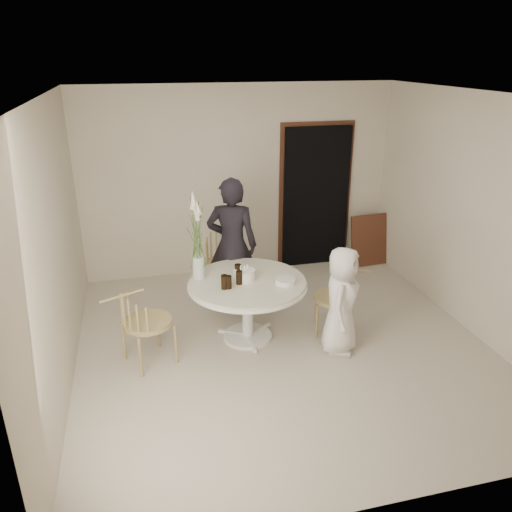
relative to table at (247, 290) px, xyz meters
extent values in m
plane|color=#BCAEA0|center=(0.35, -0.25, -0.62)|extent=(4.50, 4.50, 0.00)
plane|color=silver|center=(0.35, -0.25, 2.08)|extent=(4.50, 4.50, 0.00)
plane|color=beige|center=(0.35, 2.00, 0.73)|extent=(4.50, 0.00, 4.50)
plane|color=beige|center=(0.35, -2.50, 0.73)|extent=(4.50, 0.00, 4.50)
plane|color=beige|center=(-1.90, -0.25, 0.73)|extent=(0.00, 4.50, 4.50)
plane|color=beige|center=(2.60, -0.25, 0.73)|extent=(0.00, 4.50, 4.50)
cube|color=black|center=(1.50, 1.94, 0.43)|extent=(1.00, 0.10, 2.10)
cube|color=#58291E|center=(1.50, 1.98, 0.49)|extent=(1.12, 0.03, 2.22)
cylinder|color=white|center=(0.00, 0.00, -0.60)|extent=(0.56, 0.56, 0.04)
cylinder|color=white|center=(0.00, 0.00, -0.27)|extent=(0.12, 0.12, 0.65)
cylinder|color=white|center=(0.00, 0.00, 0.07)|extent=(1.33, 1.33, 0.03)
cylinder|color=beige|center=(0.00, 0.00, 0.09)|extent=(1.30, 1.30, 0.04)
cube|color=#58291E|center=(2.30, 1.67, -0.22)|extent=(0.60, 0.22, 0.79)
cylinder|color=tan|center=(-0.18, 0.85, -0.38)|extent=(0.03, 0.03, 0.46)
cylinder|color=tan|center=(0.21, 0.98, -0.38)|extent=(0.03, 0.03, 0.46)
cylinder|color=tan|center=(-0.30, 1.24, -0.38)|extent=(0.03, 0.03, 0.46)
cylinder|color=tan|center=(0.09, 1.37, -0.38)|extent=(0.03, 0.03, 0.46)
cylinder|color=tan|center=(-0.04, 1.11, -0.13)|extent=(0.52, 0.52, 0.05)
cylinder|color=tan|center=(0.89, 0.16, -0.41)|extent=(0.03, 0.03, 0.41)
cylinder|color=tan|center=(0.77, -0.19, -0.41)|extent=(0.03, 0.03, 0.41)
cylinder|color=tan|center=(1.23, 0.04, -0.41)|extent=(0.03, 0.03, 0.41)
cylinder|color=tan|center=(1.12, -0.30, -0.41)|extent=(0.03, 0.03, 0.41)
cylinder|color=tan|center=(1.00, -0.07, -0.19)|extent=(0.46, 0.46, 0.05)
cylinder|color=tan|center=(-0.85, -0.31, -0.39)|extent=(0.03, 0.03, 0.45)
cylinder|color=tan|center=(-1.01, 0.05, -0.39)|extent=(0.03, 0.03, 0.45)
cylinder|color=tan|center=(-1.22, -0.48, -0.39)|extent=(0.03, 0.03, 0.45)
cylinder|color=tan|center=(-1.38, -0.11, -0.39)|extent=(0.03, 0.03, 0.45)
cylinder|color=tan|center=(-1.12, -0.21, -0.14)|extent=(0.50, 0.50, 0.05)
imported|color=black|center=(-0.02, 0.78, 0.24)|extent=(0.73, 0.59, 1.72)
imported|color=white|center=(0.92, -0.48, -0.01)|extent=(0.64, 0.71, 1.21)
cylinder|color=white|center=(-0.03, 0.03, 0.17)|extent=(0.24, 0.24, 0.12)
cylinder|color=beige|center=(-0.03, 0.03, 0.25)|extent=(0.01, 0.01, 0.05)
cylinder|color=beige|center=(0.01, 0.06, 0.25)|extent=(0.01, 0.01, 0.05)
cylinder|color=beige|center=(-0.06, 0.05, 0.25)|extent=(0.01, 0.01, 0.05)
cylinder|color=black|center=(-0.24, -0.14, 0.19)|extent=(0.09, 0.09, 0.15)
cylinder|color=black|center=(-0.11, -0.06, 0.19)|extent=(0.08, 0.08, 0.15)
cylinder|color=black|center=(-0.28, -0.14, 0.19)|extent=(0.10, 0.10, 0.16)
cylinder|color=black|center=(-0.09, 0.09, 0.20)|extent=(0.08, 0.08, 0.16)
cylinder|color=white|center=(0.39, -0.17, 0.14)|extent=(0.24, 0.24, 0.06)
cylinder|color=silver|center=(-0.51, 0.21, 0.24)|extent=(0.14, 0.14, 0.26)
cylinder|color=#486F2F|center=(-0.48, 0.21, 0.56)|extent=(0.01, 0.01, 0.64)
cone|color=white|center=(-0.48, 0.21, 0.88)|extent=(0.06, 0.06, 0.16)
cylinder|color=#486F2F|center=(-0.50, 0.23, 0.59)|extent=(0.01, 0.01, 0.69)
cone|color=white|center=(-0.50, 0.23, 0.93)|extent=(0.06, 0.06, 0.16)
cylinder|color=#486F2F|center=(-0.53, 0.22, 0.62)|extent=(0.01, 0.01, 0.75)
cone|color=white|center=(-0.53, 0.22, 0.99)|extent=(0.06, 0.06, 0.16)
cylinder|color=#486F2F|center=(-0.54, 0.20, 0.64)|extent=(0.01, 0.01, 0.80)
cone|color=white|center=(-0.54, 0.20, 1.04)|extent=(0.06, 0.06, 0.16)
cylinder|color=#486F2F|center=(-0.52, 0.18, 0.56)|extent=(0.01, 0.01, 0.64)
cone|color=white|center=(-0.52, 0.18, 0.88)|extent=(0.06, 0.06, 0.16)
cylinder|color=#486F2F|center=(-0.49, 0.19, 0.59)|extent=(0.01, 0.01, 0.69)
cone|color=white|center=(-0.49, 0.19, 0.93)|extent=(0.06, 0.06, 0.16)
camera|label=1|loc=(-1.10, -4.88, 2.46)|focal=35.00mm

